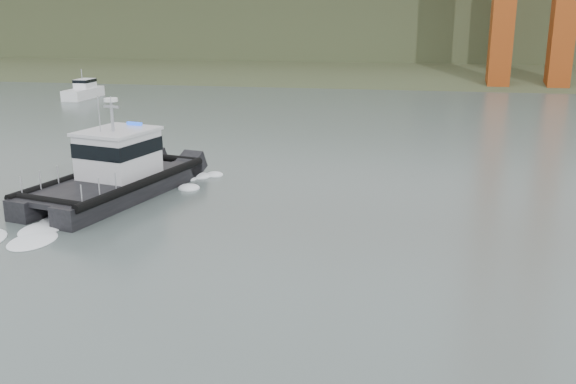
{
  "coord_description": "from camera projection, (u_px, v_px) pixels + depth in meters",
  "views": [
    {
      "loc": [
        5.54,
        -20.98,
        10.76
      ],
      "look_at": [
        0.14,
        8.05,
        2.4
      ],
      "focal_mm": 40.0,
      "sensor_mm": 36.0,
      "label": 1
    }
  ],
  "objects": [
    {
      "name": "motorboat",
      "position": [
        84.0,
        91.0,
        81.74
      ],
      "size": [
        2.53,
        6.93,
        3.77
      ],
      "rotation": [
        0.0,
        0.0,
        -0.04
      ],
      "color": "white",
      "rests_on": "ground"
    },
    {
      "name": "headlands",
      "position": [
        385.0,
        28.0,
        140.55
      ],
      "size": [
        500.0,
        105.36,
        27.12
      ],
      "color": "#3C4829",
      "rests_on": "ground"
    },
    {
      "name": "ground",
      "position": [
        245.0,
        312.0,
        23.75
      ],
      "size": [
        400.0,
        400.0,
        0.0
      ],
      "primitive_type": "plane",
      "color": "#475551",
      "rests_on": "ground"
    },
    {
      "name": "patrol_boat",
      "position": [
        116.0,
        171.0,
        38.34
      ],
      "size": [
        7.31,
        13.25,
        6.09
      ],
      "rotation": [
        0.0,
        0.0,
        -0.23
      ],
      "color": "black",
      "rests_on": "ground"
    }
  ]
}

